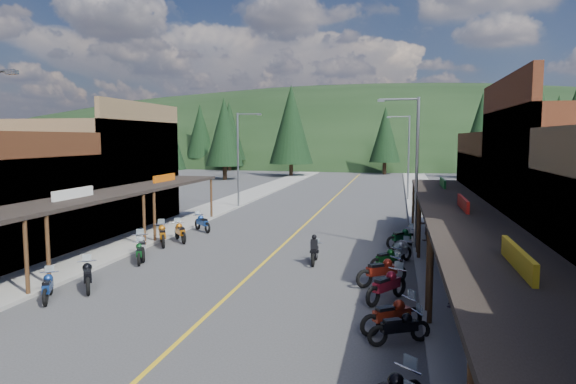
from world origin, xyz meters
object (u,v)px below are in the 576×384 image
Objects in this scene: shop_east_3 at (536,198)px; pine_1 at (229,131)px; shop_west_3 at (94,174)px; bike_west_8 at (139,252)px; streetlight_3 at (407,154)px; bike_west_11 at (180,231)px; bike_west_10 at (162,234)px; rider_on_bike at (315,252)px; pedestrian_east_a at (452,281)px; pine_10 at (224,132)px; bike_east_11 at (402,236)px; bike_east_10 at (398,251)px; bike_west_9 at (141,246)px; pine_5 at (575,125)px; bike_east_6 at (392,314)px; pine_7 at (200,131)px; bike_east_8 at (382,270)px; pine_11 at (536,126)px; bike_west_12 at (202,222)px; bike_east_9 at (387,258)px; pine_3 at (385,135)px; pedestrian_east_b at (427,224)px; bike_east_5 at (399,326)px; bike_west_6 at (48,286)px; pine_8 at (167,138)px; bike_east_7 at (387,284)px; pine_9 at (557,134)px; streetlight_2 at (414,166)px; bike_west_7 at (87,275)px; pine_0 at (127,135)px.

pine_1 is at bearing 122.75° from shop_east_3.
shop_west_3 reaches higher than bike_west_8.
streetlight_3 is 26.28m from bike_west_11.
pine_1 is 5.36× the size of bike_west_10.
rider_on_bike is 1.10× the size of pedestrian_east_a.
shop_east_3 is at bearing -50.63° from pine_10.
bike_east_11 reaches higher than bike_west_8.
bike_west_9 is at bearing -136.09° from bike_east_10.
pine_5 is 6.53× the size of bike_east_6.
pine_7 is 5.45× the size of bike_east_8.
bike_west_8 is (-39.78, -69.65, -7.45)m from pine_5.
pine_11 reaches higher than pine_10.
pine_1 reaches higher than rider_on_bike.
bike_east_9 is at bearing -77.59° from bike_west_12.
bike_west_11 is (-25.94, -30.58, -6.56)m from pine_11.
bike_west_8 is at bearing -101.39° from bike_west_9.
pine_3 is at bearing -15.52° from pine_7.
shop_east_3 is at bearing 167.21° from pedestrian_east_b.
bike_east_9 is (-0.54, 8.38, 0.02)m from bike_east_5.
bike_east_6 is (19.84, -15.44, -2.91)m from shop_west_3.
pedestrian_east_b reaches higher than bike_west_12.
bike_east_9 is at bearing -62.53° from pine_7.
pine_7 reaches higher than bike_west_6.
pine_8 is 4.33× the size of bike_east_7.
rider_on_bike is at bearing -117.77° from pine_9.
pedestrian_east_a reaches higher than bike_east_7.
pine_9 is at bearing 41.73° from shop_west_3.
pine_10 is 5.53× the size of bike_east_11.
bike_east_11 is 6.10m from rider_on_bike.
streetlight_2 is 3.42× the size of bike_west_9.
streetlight_2 is 4.56× the size of pedestrian_east_a.
bike_west_7 is 0.93× the size of bike_west_9.
pine_7 is at bearing 170.42° from bike_east_8.
bike_west_10 is (33.52, -55.76, -5.82)m from pine_0.
bike_west_10 is 1.11× the size of bike_east_11.
bike_west_9 is at bearing -156.73° from bike_east_6.
bike_east_7 is at bearing -111.06° from pine_5.
bike_east_6 is at bearing -108.31° from pine_11.
bike_east_10 is at bearing -65.13° from pine_1.
bike_west_10 is at bearing -10.76° from pedestrian_east_b.
bike_east_11 is 10.26m from pedestrian_east_a.
bike_east_5 is at bearing -57.83° from pine_8.
pedestrian_east_b is (0.85, -20.03, -3.38)m from streetlight_3.
bike_east_7 is (37.83, -77.15, -6.58)m from pine_7.
bike_west_12 is at bearing -178.37° from shop_east_3.
bike_west_8 is (26.22, -73.65, -6.69)m from pine_7.
bike_east_11 is (24.42, -41.47, -6.19)m from pine_10.
bike_east_7 is at bearing -63.88° from pine_7.
pine_8 is 4.79× the size of bike_east_10.
pedestrian_east_b reaches higher than bike_east_7.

